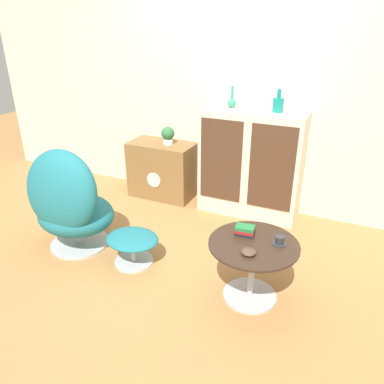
{
  "coord_description": "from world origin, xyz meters",
  "views": [
    {
      "loc": [
        1.29,
        -2.32,
        1.92
      ],
      "look_at": [
        0.05,
        0.37,
        0.55
      ],
      "focal_mm": 35.0,
      "sensor_mm": 36.0,
      "label": 1
    }
  ],
  "objects_px": {
    "sideboard": "(251,164)",
    "bowl": "(249,252)",
    "vase_inner_left": "(278,104)",
    "tv_console": "(162,170)",
    "teacup": "(280,241)",
    "egg_chair": "(69,204)",
    "coffee_table": "(252,261)",
    "ottoman": "(133,242)",
    "book_stack": "(245,230)",
    "potted_plant": "(168,135)",
    "vase_leftmost": "(232,102)"
  },
  "relations": [
    {
      "from": "sideboard",
      "to": "bowl",
      "type": "height_order",
      "value": "sideboard"
    },
    {
      "from": "vase_inner_left",
      "to": "tv_console",
      "type": "bearing_deg",
      "value": -179.34
    },
    {
      "from": "teacup",
      "to": "sideboard",
      "type": "bearing_deg",
      "value": 115.17
    },
    {
      "from": "egg_chair",
      "to": "bowl",
      "type": "xyz_separation_m",
      "value": [
        1.66,
        -0.12,
        0.04
      ]
    },
    {
      "from": "egg_chair",
      "to": "coffee_table",
      "type": "distance_m",
      "value": 1.66
    },
    {
      "from": "bowl",
      "to": "ottoman",
      "type": "bearing_deg",
      "value": 171.85
    },
    {
      "from": "vase_inner_left",
      "to": "teacup",
      "type": "distance_m",
      "value": 1.49
    },
    {
      "from": "sideboard",
      "to": "coffee_table",
      "type": "distance_m",
      "value": 1.42
    },
    {
      "from": "coffee_table",
      "to": "book_stack",
      "type": "height_order",
      "value": "book_stack"
    },
    {
      "from": "potted_plant",
      "to": "tv_console",
      "type": "bearing_deg",
      "value": -179.79
    },
    {
      "from": "ottoman",
      "to": "coffee_table",
      "type": "xyz_separation_m",
      "value": [
        1.04,
        -0.0,
        0.12
      ]
    },
    {
      "from": "egg_chair",
      "to": "book_stack",
      "type": "height_order",
      "value": "egg_chair"
    },
    {
      "from": "bowl",
      "to": "potted_plant",
      "type": "bearing_deg",
      "value": 133.57
    },
    {
      "from": "tv_console",
      "to": "potted_plant",
      "type": "xyz_separation_m",
      "value": [
        0.09,
        0.0,
        0.43
      ]
    },
    {
      "from": "ottoman",
      "to": "vase_inner_left",
      "type": "relative_size",
      "value": 2.11
    },
    {
      "from": "book_stack",
      "to": "bowl",
      "type": "relative_size",
      "value": 1.42
    },
    {
      "from": "ottoman",
      "to": "sideboard",
      "type": "bearing_deg",
      "value": 65.18
    },
    {
      "from": "tv_console",
      "to": "coffee_table",
      "type": "height_order",
      "value": "tv_console"
    },
    {
      "from": "vase_leftmost",
      "to": "bowl",
      "type": "height_order",
      "value": "vase_leftmost"
    },
    {
      "from": "potted_plant",
      "to": "teacup",
      "type": "bearing_deg",
      "value": -38.85
    },
    {
      "from": "egg_chair",
      "to": "vase_leftmost",
      "type": "height_order",
      "value": "vase_leftmost"
    },
    {
      "from": "book_stack",
      "to": "bowl",
      "type": "bearing_deg",
      "value": -66.74
    },
    {
      "from": "egg_chair",
      "to": "bowl",
      "type": "relative_size",
      "value": 9.41
    },
    {
      "from": "coffee_table",
      "to": "potted_plant",
      "type": "height_order",
      "value": "potted_plant"
    },
    {
      "from": "potted_plant",
      "to": "bowl",
      "type": "distance_m",
      "value": 2.04
    },
    {
      "from": "vase_leftmost",
      "to": "coffee_table",
      "type": "bearing_deg",
      "value": -63.55
    },
    {
      "from": "sideboard",
      "to": "potted_plant",
      "type": "relative_size",
      "value": 5.68
    },
    {
      "from": "coffee_table",
      "to": "vase_inner_left",
      "type": "height_order",
      "value": "vase_inner_left"
    },
    {
      "from": "vase_leftmost",
      "to": "book_stack",
      "type": "bearing_deg",
      "value": -65.49
    },
    {
      "from": "ottoman",
      "to": "potted_plant",
      "type": "bearing_deg",
      "value": 104.81
    },
    {
      "from": "bowl",
      "to": "tv_console",
      "type": "bearing_deg",
      "value": 135.27
    },
    {
      "from": "coffee_table",
      "to": "bowl",
      "type": "distance_m",
      "value": 0.23
    },
    {
      "from": "vase_leftmost",
      "to": "potted_plant",
      "type": "distance_m",
      "value": 0.84
    },
    {
      "from": "tv_console",
      "to": "vase_inner_left",
      "type": "xyz_separation_m",
      "value": [
        1.27,
        0.01,
        0.87
      ]
    },
    {
      "from": "ottoman",
      "to": "book_stack",
      "type": "xyz_separation_m",
      "value": [
        0.95,
        0.08,
        0.31
      ]
    },
    {
      "from": "coffee_table",
      "to": "sideboard",
      "type": "bearing_deg",
      "value": 107.84
    },
    {
      "from": "vase_inner_left",
      "to": "potted_plant",
      "type": "xyz_separation_m",
      "value": [
        -1.19,
        -0.01,
        -0.44
      ]
    },
    {
      "from": "coffee_table",
      "to": "vase_leftmost",
      "type": "distance_m",
      "value": 1.72
    },
    {
      "from": "tv_console",
      "to": "coffee_table",
      "type": "distance_m",
      "value": 1.98
    },
    {
      "from": "tv_console",
      "to": "potted_plant",
      "type": "height_order",
      "value": "potted_plant"
    },
    {
      "from": "tv_console",
      "to": "vase_inner_left",
      "type": "height_order",
      "value": "vase_inner_left"
    },
    {
      "from": "vase_inner_left",
      "to": "teacup",
      "type": "height_order",
      "value": "vase_inner_left"
    },
    {
      "from": "potted_plant",
      "to": "teacup",
      "type": "xyz_separation_m",
      "value": [
        1.56,
        -1.25,
        -0.25
      ]
    },
    {
      "from": "egg_chair",
      "to": "book_stack",
      "type": "distance_m",
      "value": 1.57
    },
    {
      "from": "potted_plant",
      "to": "bowl",
      "type": "height_order",
      "value": "potted_plant"
    },
    {
      "from": "sideboard",
      "to": "vase_leftmost",
      "type": "xyz_separation_m",
      "value": [
        -0.24,
        0.0,
        0.61
      ]
    },
    {
      "from": "coffee_table",
      "to": "book_stack",
      "type": "distance_m",
      "value": 0.23
    },
    {
      "from": "tv_console",
      "to": "teacup",
      "type": "height_order",
      "value": "tv_console"
    },
    {
      "from": "sideboard",
      "to": "egg_chair",
      "type": "xyz_separation_m",
      "value": [
        -1.23,
        -1.36,
        -0.11
      ]
    },
    {
      "from": "vase_inner_left",
      "to": "bowl",
      "type": "bearing_deg",
      "value": -81.97
    }
  ]
}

